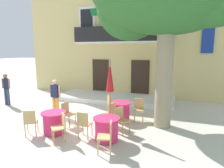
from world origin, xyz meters
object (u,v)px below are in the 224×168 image
cafe_chair_front_0 (110,112)px  pedestrian_near_entrance (55,95)px  pedestrian_mid_plaza (6,88)px  cafe_chair_middle_2 (67,112)px  cafe_table_front (121,111)px  cafe_chair_near_tree_1 (121,118)px  cafe_chair_middle_0 (30,121)px  cafe_table_near_tree (106,129)px  ground_planter_left (59,90)px  cafe_umbrella (110,85)px  cafe_table_middle (54,122)px  cafe_chair_middle_1 (61,126)px  cafe_chair_front_1 (139,108)px  cafe_chair_near_tree_0 (107,135)px  cafe_chair_front_2 (112,103)px  cafe_chair_near_tree_2 (84,123)px

cafe_chair_front_0 → pedestrian_near_entrance: size_ratio=0.57×
pedestrian_near_entrance → pedestrian_mid_plaza: (-3.40, 0.51, 0.04)m
cafe_chair_middle_2 → cafe_table_front: size_ratio=1.05×
cafe_chair_near_tree_1 → cafe_chair_middle_0: same height
cafe_table_near_tree → ground_planter_left: size_ratio=1.29×
cafe_chair_middle_0 → pedestrian_near_entrance: bearing=103.0°
cafe_table_near_tree → cafe_umbrella: bearing=101.0°
cafe_table_near_tree → pedestrian_near_entrance: bearing=151.9°
cafe_table_near_tree → ground_planter_left: 7.08m
cafe_table_front → pedestrian_mid_plaza: bearing=178.0°
cafe_chair_near_tree_1 → cafe_table_middle: cafe_chair_near_tree_1 is taller
cafe_chair_near_tree_1 → cafe_umbrella: cafe_umbrella is taller
cafe_chair_near_tree_1 → pedestrian_near_entrance: pedestrian_near_entrance is taller
cafe_chair_near_tree_1 → cafe_chair_front_0: size_ratio=1.00×
cafe_chair_middle_1 → cafe_table_front: cafe_chair_middle_1 is taller
cafe_umbrella → pedestrian_near_entrance: (-2.88, 0.85, -0.76)m
cafe_table_middle → pedestrian_mid_plaza: pedestrian_mid_plaza is taller
cafe_chair_middle_0 → pedestrian_mid_plaza: 4.71m
cafe_chair_near_tree_1 → cafe_chair_front_0: same height
pedestrian_near_entrance → cafe_chair_front_1: bearing=7.8°
cafe_table_middle → cafe_chair_near_tree_0: bearing=-15.9°
cafe_chair_near_tree_0 → pedestrian_mid_plaza: (-6.71, 2.83, 0.42)m
ground_planter_left → pedestrian_mid_plaza: 3.11m
cafe_table_middle → pedestrian_mid_plaza: size_ratio=0.52×
cafe_table_front → pedestrian_near_entrance: pedestrian_near_entrance is taller
cafe_table_front → cafe_chair_front_0: size_ratio=0.95×
cafe_table_middle → cafe_chair_front_2: size_ratio=0.95×
cafe_chair_near_tree_0 → cafe_chair_middle_0: same height
cafe_table_middle → cafe_umbrella: 2.34m
cafe_table_front → cafe_table_middle: bearing=-132.8°
cafe_chair_middle_1 → cafe_table_front: 2.75m
cafe_chair_front_0 → cafe_chair_middle_1: bearing=-120.9°
cafe_chair_near_tree_1 → cafe_chair_middle_2: bearing=-179.6°
cafe_chair_front_2 → cafe_table_middle: bearing=-117.1°
cafe_table_front → pedestrian_mid_plaza: pedestrian_mid_plaza is taller
cafe_umbrella → cafe_table_near_tree: bearing=-79.0°
cafe_chair_front_0 → pedestrian_near_entrance: 2.79m
ground_planter_left → pedestrian_near_entrance: (2.09, -3.27, 0.53)m
cafe_table_front → cafe_table_near_tree: bearing=-87.3°
cafe_table_near_tree → cafe_chair_middle_1: cafe_chair_middle_1 is taller
cafe_chair_near_tree_2 → cafe_chair_front_2: bearing=87.8°
cafe_table_near_tree → cafe_table_middle: 1.92m
cafe_chair_front_1 → cafe_umbrella: (-0.78, -1.35, 1.14)m
cafe_chair_middle_2 → cafe_chair_front_0: (1.55, 0.50, 0.00)m
cafe_table_near_tree → cafe_chair_front_0: 1.23m
cafe_chair_middle_1 → cafe_chair_front_0: (1.04, 1.73, 0.00)m
cafe_chair_near_tree_0 → cafe_chair_front_2: 3.24m
cafe_chair_near_tree_0 → cafe_chair_near_tree_2: same height
cafe_table_near_tree → ground_planter_left: (-5.13, 4.89, -0.02)m
cafe_chair_near_tree_0 → cafe_chair_near_tree_2: size_ratio=1.00×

